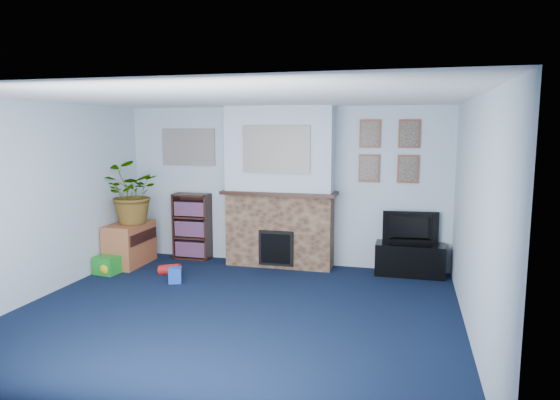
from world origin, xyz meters
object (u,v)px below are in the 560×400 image
(tv_stand, at_px, (410,260))
(sideboard, at_px, (130,242))
(bookshelf, at_px, (192,228))
(television, at_px, (411,228))

(tv_stand, xyz_separation_m, sideboard, (-4.16, -0.50, 0.12))
(tv_stand, distance_m, bookshelf, 3.39)
(tv_stand, distance_m, sideboard, 4.19)
(tv_stand, height_order, sideboard, sideboard)
(bookshelf, xyz_separation_m, sideboard, (-0.78, -0.58, -0.15))
(television, distance_m, sideboard, 4.21)
(tv_stand, relative_size, sideboard, 1.16)
(television, xyz_separation_m, bookshelf, (-3.38, 0.06, -0.18))
(television, relative_size, bookshelf, 0.74)
(television, relative_size, sideboard, 0.94)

